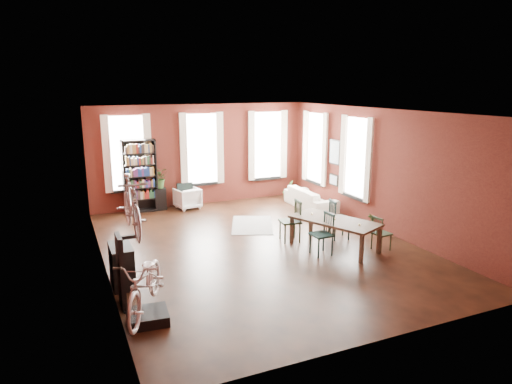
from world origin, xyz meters
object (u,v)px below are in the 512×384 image
dining_chair_c (382,233)px  bicycle_floor (144,257)px  bike_trainer (149,317)px  dining_chair_d (339,219)px  bookshelf (140,176)px  dining_chair_b (290,221)px  console_table (122,266)px  white_armchair (187,197)px  dining_chair_a (321,234)px  cream_sofa (311,195)px  plant_stand (161,199)px  dining_table (334,234)px

dining_chair_c → bicycle_floor: size_ratio=0.43×
bike_trainer → dining_chair_d: bearing=23.7°
bicycle_floor → bookshelf: bearing=105.7°
dining_chair_b → console_table: dining_chair_b is taller
dining_chair_c → white_armchair: dining_chair_c is taller
dining_chair_a → cream_sofa: size_ratio=0.46×
dining_chair_b → console_table: size_ratio=1.27×
bike_trainer → dining_chair_c: bearing=11.9°
plant_stand → bike_trainer: bearing=-103.7°
bookshelf → cream_sofa: 5.28m
dining_chair_a → console_table: (-4.38, 0.14, -0.08)m
dining_chair_b → dining_chair_d: dining_chair_b is taller
dining_chair_c → cream_sofa: cream_sofa is taller
dining_chair_d → white_armchair: dining_chair_d is taller
dining_chair_c → console_table: dining_chair_c is taller
cream_sofa → bicycle_floor: size_ratio=1.10×
dining_table → bike_trainer: (-4.68, -1.72, -0.26)m
dining_table → dining_chair_a: (-0.50, -0.23, 0.13)m
dining_chair_b → plant_stand: (-2.30, 4.22, -0.17)m
dining_chair_b → dining_chair_c: (1.67, -1.42, -0.11)m
plant_stand → dining_table: bearing=-59.5°
cream_sofa → dining_chair_a: bearing=153.0°
dining_chair_c → dining_chair_d: bearing=15.3°
bookshelf → dining_chair_a: bearing=-59.9°
dining_chair_b → cream_sofa: dining_chair_b is taller
dining_chair_c → bike_trainer: 5.77m
dining_chair_a → bicycle_floor: (-4.21, -1.49, 0.64)m
dining_chair_c → bookshelf: bookshelf is taller
white_armchair → cream_sofa: 3.87m
dining_table → plant_stand: 5.92m
console_table → white_armchair: bearing=61.9°
cream_sofa → console_table: cream_sofa is taller
console_table → plant_stand: bearing=70.3°
dining_chair_d → console_table: bearing=107.9°
dining_chair_d → dining_chair_b: bearing=86.2°
dining_chair_b → white_armchair: size_ratio=1.42×
dining_chair_c → cream_sofa: size_ratio=0.39×
dining_chair_c → bookshelf: 7.28m
white_armchair → console_table: 5.66m
bike_trainer → console_table: bearing=96.9°
bookshelf → cream_sofa: size_ratio=1.06×
dining_chair_c → plant_stand: bearing=28.5°
dining_chair_c → console_table: bearing=79.1°
cream_sofa → dining_table: bearing=158.2°
dining_chair_a → white_armchair: dining_chair_a is taller
dining_table → bicycle_floor: bicycle_floor is taller
dining_chair_a → console_table: dining_chair_a is taller
dining_chair_a → bicycle_floor: bearing=-71.5°
dining_table → bookshelf: bookshelf is taller
bookshelf → bike_trainer: size_ratio=3.64×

